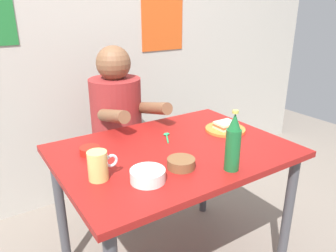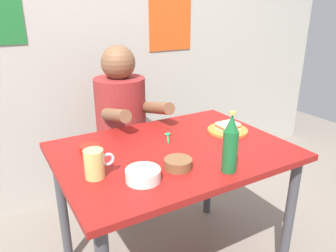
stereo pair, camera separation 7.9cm
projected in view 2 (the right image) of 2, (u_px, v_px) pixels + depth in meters
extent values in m
cube|color=#ADA89E|center=(95.00, 19.00, 2.23)|extent=(4.40, 0.08, 2.60)
cube|color=#CC4C19|center=(170.00, 9.00, 2.44)|extent=(0.36, 0.01, 0.61)
cube|color=maroon|center=(173.00, 151.00, 1.58)|extent=(1.10, 0.80, 0.03)
cylinder|color=#3F3F44|center=(289.00, 221.00, 1.66)|extent=(0.05, 0.05, 0.71)
cylinder|color=#3F3F44|center=(63.00, 210.00, 1.75)|extent=(0.05, 0.05, 0.71)
cylinder|color=#3F3F44|center=(209.00, 167.00, 2.21)|extent=(0.05, 0.05, 0.71)
cylinder|color=#4C4C51|center=(125.00, 186.00, 2.27)|extent=(0.08, 0.08, 0.41)
cylinder|color=#2D2D33|center=(123.00, 157.00, 2.19)|extent=(0.34, 0.34, 0.04)
cylinder|color=maroon|center=(121.00, 118.00, 2.09)|extent=(0.32, 0.32, 0.52)
sphere|color=brown|center=(118.00, 63.00, 1.96)|extent=(0.21, 0.21, 0.21)
cylinder|color=brown|center=(115.00, 115.00, 1.78)|extent=(0.07, 0.31, 0.14)
cylinder|color=brown|center=(157.00, 108.00, 1.91)|extent=(0.07, 0.31, 0.14)
cylinder|color=orange|center=(228.00, 130.00, 1.78)|extent=(0.22, 0.22, 0.01)
cube|color=beige|center=(228.00, 128.00, 1.77)|extent=(0.11, 0.09, 0.01)
cube|color=#9E592D|center=(228.00, 126.00, 1.77)|extent=(0.11, 0.09, 0.01)
cube|color=beige|center=(228.00, 124.00, 1.77)|extent=(0.11, 0.09, 0.01)
cylinder|color=#D1BC66|center=(94.00, 164.00, 1.29)|extent=(0.08, 0.08, 0.12)
torus|color=silver|center=(108.00, 159.00, 1.32)|extent=(0.06, 0.01, 0.06)
cylinder|color=#19602D|center=(230.00, 151.00, 1.33)|extent=(0.06, 0.06, 0.18)
cone|color=#19602D|center=(232.00, 123.00, 1.29)|extent=(0.05, 0.05, 0.07)
cylinder|color=#BFB74C|center=(233.00, 113.00, 1.27)|extent=(0.03, 0.03, 0.01)
cylinder|color=#B21E14|center=(90.00, 149.00, 1.53)|extent=(0.10, 0.10, 0.03)
cylinder|color=maroon|center=(90.00, 147.00, 1.53)|extent=(0.08, 0.08, 0.02)
cylinder|color=silver|center=(143.00, 175.00, 1.28)|extent=(0.14, 0.14, 0.05)
cylinder|color=tan|center=(143.00, 172.00, 1.27)|extent=(0.11, 0.11, 0.02)
cylinder|color=brown|center=(178.00, 164.00, 1.38)|extent=(0.12, 0.12, 0.04)
cylinder|color=brown|center=(178.00, 162.00, 1.38)|extent=(0.10, 0.10, 0.02)
cylinder|color=#26A559|center=(168.00, 138.00, 1.68)|extent=(0.06, 0.10, 0.01)
ellipsoid|color=#26A559|center=(168.00, 134.00, 1.73)|extent=(0.04, 0.02, 0.01)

